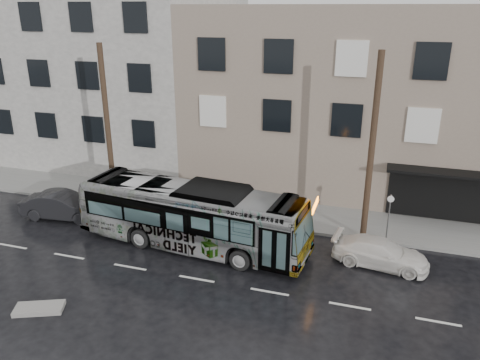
# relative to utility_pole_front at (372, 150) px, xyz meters

# --- Properties ---
(ground) EXTENTS (120.00, 120.00, 0.00)m
(ground) POSITION_rel_utility_pole_front_xyz_m (-6.50, -3.30, -4.65)
(ground) COLOR black
(ground) RESTS_ON ground
(sidewalk) EXTENTS (90.00, 3.60, 0.15)m
(sidewalk) POSITION_rel_utility_pole_front_xyz_m (-6.50, 1.60, -4.58)
(sidewalk) COLOR gray
(sidewalk) RESTS_ON ground
(building_taupe) EXTENTS (20.00, 12.00, 11.00)m
(building_taupe) POSITION_rel_utility_pole_front_xyz_m (-1.50, 9.40, 0.85)
(building_taupe) COLOR gray
(building_taupe) RESTS_ON ground
(building_grey) EXTENTS (26.00, 15.00, 16.00)m
(building_grey) POSITION_rel_utility_pole_front_xyz_m (-24.50, 10.90, 3.35)
(building_grey) COLOR beige
(building_grey) RESTS_ON ground
(utility_pole_front) EXTENTS (0.30, 0.30, 9.00)m
(utility_pole_front) POSITION_rel_utility_pole_front_xyz_m (0.00, 0.00, 0.00)
(utility_pole_front) COLOR #3D2D1E
(utility_pole_front) RESTS_ON sidewalk
(utility_pole_rear) EXTENTS (0.30, 0.30, 9.00)m
(utility_pole_rear) POSITION_rel_utility_pole_front_xyz_m (-14.00, 0.00, 0.00)
(utility_pole_rear) COLOR #3D2D1E
(utility_pole_rear) RESTS_ON sidewalk
(sign_post) EXTENTS (0.06, 0.06, 2.40)m
(sign_post) POSITION_rel_utility_pole_front_xyz_m (1.10, 0.00, -3.30)
(sign_post) COLOR slate
(sign_post) RESTS_ON sidewalk
(bus) EXTENTS (11.55, 3.73, 3.16)m
(bus) POSITION_rel_utility_pole_front_xyz_m (-7.83, -3.08, -3.07)
(bus) COLOR #B2B2B2
(bus) RESTS_ON ground
(white_sedan) EXTENTS (4.37, 2.18, 1.22)m
(white_sedan) POSITION_rel_utility_pole_front_xyz_m (0.87, -2.25, -4.04)
(white_sedan) COLOR white
(white_sedan) RESTS_ON ground
(dark_sedan) EXTENTS (4.60, 2.11, 1.46)m
(dark_sedan) POSITION_rel_utility_pole_front_xyz_m (-15.77, -2.28, -3.92)
(dark_sedan) COLOR black
(dark_sedan) RESTS_ON ground
(slush_pile) EXTENTS (1.97, 1.45, 0.18)m
(slush_pile) POSITION_rel_utility_pole_front_xyz_m (-11.38, -9.65, -4.56)
(slush_pile) COLOR #9F9C97
(slush_pile) RESTS_ON ground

